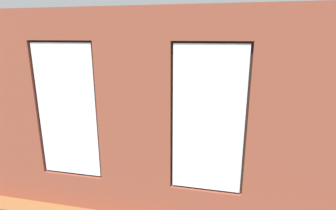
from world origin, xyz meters
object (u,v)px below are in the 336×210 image
(cup_ceramic, at_px, (169,123))
(candle_jar, at_px, (175,124))
(coffee_table, at_px, (175,128))
(potted_plant_mid_room_small, at_px, (210,130))
(couch_by_window, at_px, (149,173))
(papasan_chair, at_px, (177,112))
(remote_gray, at_px, (178,128))
(potted_plant_by_left_couch, at_px, (257,127))
(potted_plant_between_couches, at_px, (227,168))
(potted_plant_near_tv, at_px, (67,124))
(couch_left, at_px, (282,149))
(potted_plant_foreground_right, at_px, (108,98))
(table_plant_small, at_px, (157,123))
(potted_plant_beside_window_right, at_px, (37,134))
(media_console, at_px, (72,126))
(potted_plant_corner_far_left, at_px, (318,177))
(tv_flatscreen, at_px, (70,106))

(cup_ceramic, xyz_separation_m, candle_jar, (-0.18, 0.11, 0.01))
(coffee_table, relative_size, potted_plant_mid_room_small, 3.26)
(couch_by_window, relative_size, papasan_chair, 1.56)
(couch_by_window, bearing_deg, remote_gray, -93.58)
(remote_gray, relative_size, potted_plant_by_left_couch, 0.33)
(potted_plant_mid_room_small, bearing_deg, candle_jar, 16.16)
(potted_plant_between_couches, distance_m, potted_plant_near_tv, 3.83)
(couch_left, bearing_deg, cup_ceramic, -107.68)
(potted_plant_foreground_right, bearing_deg, potted_plant_by_left_couch, 168.08)
(table_plant_small, bearing_deg, couch_by_window, 100.93)
(remote_gray, height_order, potted_plant_mid_room_small, potted_plant_mid_room_small)
(candle_jar, bearing_deg, potted_plant_beside_window_right, 48.27)
(cup_ceramic, distance_m, media_console, 2.75)
(remote_gray, height_order, potted_plant_corner_far_left, potted_plant_corner_far_left)
(couch_left, bearing_deg, coffee_table, -106.53)
(remote_gray, distance_m, media_console, 3.03)
(potted_plant_foreground_right, bearing_deg, tv_flatscreen, 80.28)
(couch_by_window, relative_size, potted_plant_between_couches, 2.11)
(potted_plant_near_tv, bearing_deg, media_console, -61.80)
(potted_plant_foreground_right, height_order, potted_plant_beside_window_right, potted_plant_beside_window_right)
(couch_by_window, distance_m, potted_plant_beside_window_right, 2.21)
(coffee_table, xyz_separation_m, potted_plant_corner_far_left, (-2.66, 2.39, 0.27))
(coffee_table, xyz_separation_m, potted_plant_between_couches, (-1.32, 2.24, 0.19))
(couch_by_window, distance_m, coffee_table, 2.29)
(tv_flatscreen, bearing_deg, potted_plant_mid_room_small, -174.37)
(couch_left, distance_m, potted_plant_mid_room_small, 1.87)
(couch_by_window, xyz_separation_m, potted_plant_foreground_right, (2.59, -3.91, 0.33))
(potted_plant_between_couches, bearing_deg, potted_plant_near_tv, -16.38)
(candle_jar, distance_m, potted_plant_between_couches, 2.60)
(potted_plant_near_tv, bearing_deg, papasan_chair, -133.20)
(potted_plant_by_left_couch, bearing_deg, table_plant_small, 16.37)
(couch_by_window, relative_size, potted_plant_by_left_couch, 3.45)
(table_plant_small, xyz_separation_m, potted_plant_between_couches, (-1.76, 2.11, 0.03))
(papasan_chair, distance_m, potted_plant_foreground_right, 2.51)
(couch_by_window, xyz_separation_m, cup_ceramic, (0.16, -2.40, 0.13))
(coffee_table, relative_size, potted_plant_by_left_couch, 2.84)
(potted_plant_beside_window_right, bearing_deg, potted_plant_by_left_couch, -144.62)
(potted_plant_beside_window_right, bearing_deg, coffee_table, -131.73)
(table_plant_small, xyz_separation_m, potted_plant_near_tv, (1.91, 1.03, 0.18))
(couch_by_window, bearing_deg, potted_plant_by_left_couch, -126.27)
(couch_by_window, bearing_deg, potted_plant_mid_room_small, -109.99)
(potted_plant_beside_window_right, bearing_deg, candle_jar, -131.73)
(potted_plant_near_tv, bearing_deg, potted_plant_by_left_couch, -158.23)
(coffee_table, height_order, table_plant_small, table_plant_small)
(coffee_table, bearing_deg, couch_by_window, 89.38)
(table_plant_small, distance_m, potted_plant_near_tv, 2.18)
(table_plant_small, height_order, potted_plant_mid_room_small, table_plant_small)
(couch_left, xyz_separation_m, tv_flatscreen, (5.43, -0.57, 0.52))
(couch_by_window, bearing_deg, potted_plant_corner_far_left, 177.90)
(tv_flatscreen, bearing_deg, papasan_chair, -154.95)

